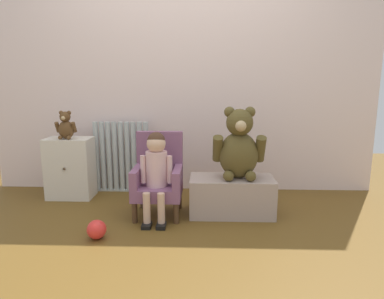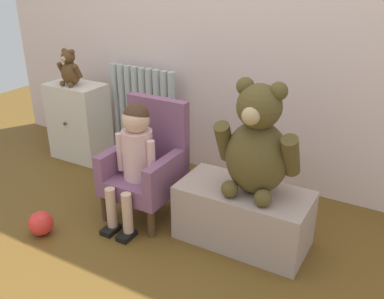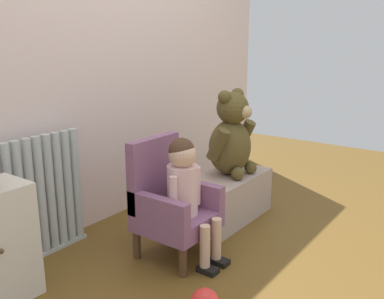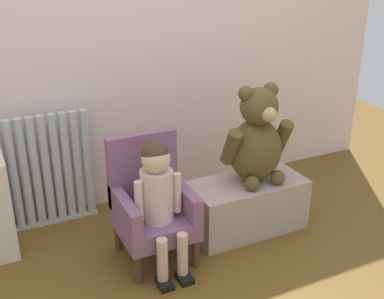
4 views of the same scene
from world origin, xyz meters
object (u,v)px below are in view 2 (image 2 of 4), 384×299
Objects in this scene: small_dresser at (79,121)px; toy_ball at (41,223)px; child_figure at (135,148)px; small_teddy_bear at (70,69)px; low_bench at (243,215)px; radiator at (143,116)px; large_teddy_bear at (257,146)px; child_armchair at (148,164)px.

toy_ball is (0.51, -0.87, -0.22)m from small_dresser.
child_figure is 2.72× the size of small_teddy_bear.
low_bench is 2.66× the size of small_teddy_bear.
radiator reaches higher than small_dresser.
child_figure reaches higher than toy_ball.
small_teddy_bear is (-1.54, 0.34, 0.12)m from large_teddy_bear.
small_teddy_bear is 1.89× the size of toy_ball.
child_armchair is 2.62× the size of small_teddy_bear.
large_teddy_bear reaches higher than toy_ball.
small_dresser reaches higher than toy_ball.
child_figure is 0.66m from toy_ball.
child_armchair is at bearing 90.00° from child_figure.
radiator is at bearing 127.68° from child_armchair.
radiator reaches higher than child_armchair.
large_teddy_bear reaches higher than child_armchair.
toy_ball is at bearing -153.99° from large_teddy_bear.
large_teddy_bear reaches higher than radiator.
low_bench is at bearing 10.08° from child_figure.
small_teddy_bear reaches higher than low_bench.
small_teddy_bear reaches higher than small_dresser.
radiator is 1.02× the size of low_bench.
small_teddy_bear is (-0.00, -0.03, 0.40)m from small_dresser.
radiator is at bearing 93.71° from toy_ball.
toy_ball is (-0.37, -0.39, -0.38)m from child_figure.
child_figure reaches higher than small_dresser.
child_armchair reaches higher than low_bench.
child_figure is (0.88, -0.48, 0.17)m from small_dresser.
toy_ball is (-0.37, -0.50, -0.24)m from child_armchair.
small_dresser is 0.84× the size of child_armchair.
child_armchair is at bearing -179.74° from large_teddy_bear.
radiator is 0.72m from child_armchair.
child_figure is at bearing -90.00° from child_armchair.
radiator is 1.11m from toy_ball.
radiator reaches higher than low_bench.
radiator is at bearing 151.20° from low_bench.
large_teddy_bear is at bearing 9.84° from child_figure.
child_armchair is 4.96× the size of toy_ball.
small_dresser is at bearing 166.53° from large_teddy_bear.
child_figure is (0.44, -0.68, 0.10)m from radiator.
large_teddy_bear is 1.25m from toy_ball.
child_armchair is 0.62m from low_bench.
low_bench reaches higher than toy_ball.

